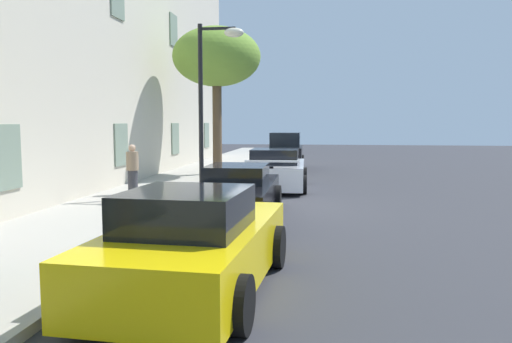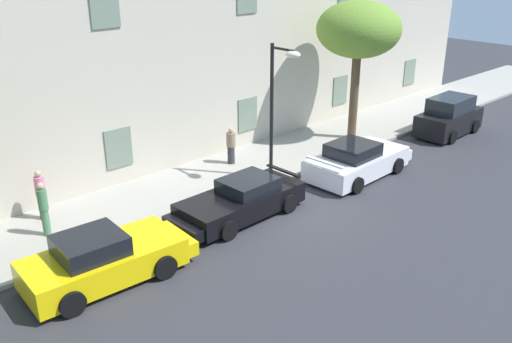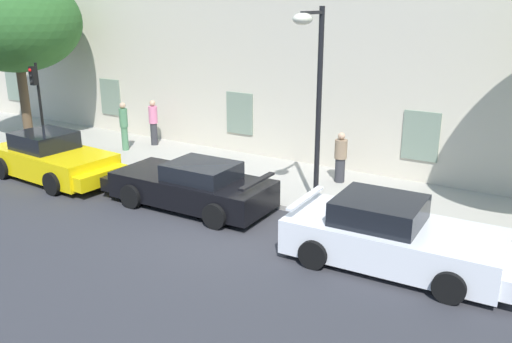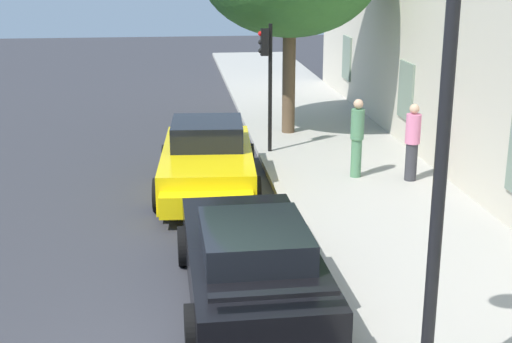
{
  "view_description": "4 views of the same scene",
  "coord_description": "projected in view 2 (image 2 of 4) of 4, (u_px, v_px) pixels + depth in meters",
  "views": [
    {
      "loc": [
        -13.69,
        -1.28,
        2.4
      ],
      "look_at": [
        -0.31,
        0.55,
        1.06
      ],
      "focal_mm": 35.0,
      "sensor_mm": 36.0,
      "label": 1
    },
    {
      "loc": [
        -12.82,
        -11.96,
        8.66
      ],
      "look_at": [
        -0.49,
        1.3,
        1.24
      ],
      "focal_mm": 38.92,
      "sensor_mm": 36.0,
      "label": 2
    },
    {
      "loc": [
        7.35,
        -10.16,
        5.5
      ],
      "look_at": [
        -0.39,
        2.36,
        0.82
      ],
      "focal_mm": 37.88,
      "sensor_mm": 36.0,
      "label": 3
    },
    {
      "loc": [
        8.11,
        -0.16,
        4.9
      ],
      "look_at": [
        -2.73,
        1.11,
        1.65
      ],
      "focal_mm": 50.06,
      "sensor_mm": 36.0,
      "label": 4
    }
  ],
  "objects": [
    {
      "name": "hatchback_parked",
      "position": [
        449.0,
        117.0,
        27.04
      ],
      "size": [
        3.94,
        1.97,
        1.87
      ],
      "color": "black",
      "rests_on": "ground"
    },
    {
      "name": "sidewalk",
      "position": [
        220.0,
        177.0,
        22.11
      ],
      "size": [
        60.0,
        3.97,
        0.14
      ],
      "primitive_type": "cube",
      "color": "#A8A399",
      "rests_on": "ground"
    },
    {
      "name": "tree_midblock",
      "position": [
        359.0,
        30.0,
        24.58
      ],
      "size": [
        3.78,
        3.78,
        6.32
      ],
      "color": "brown",
      "rests_on": "sidewalk"
    },
    {
      "name": "ground_plane",
      "position": [
        291.0,
        211.0,
        19.47
      ],
      "size": [
        80.0,
        80.0,
        0.0
      ],
      "primitive_type": "plane",
      "color": "#333338"
    },
    {
      "name": "pedestrian_strolling",
      "position": [
        231.0,
        145.0,
        23.05
      ],
      "size": [
        0.52,
        0.52,
        1.56
      ],
      "color": "#333338",
      "rests_on": "sidewalk"
    },
    {
      "name": "sportscar_red_lead",
      "position": [
        109.0,
        258.0,
        15.31
      ],
      "size": [
        4.8,
        2.37,
        1.49
      ],
      "color": "yellow",
      "rests_on": "ground"
    },
    {
      "name": "sportscar_yellow_flank",
      "position": [
        237.0,
        202.0,
        18.77
      ],
      "size": [
        4.97,
        2.16,
        1.31
      ],
      "color": "black",
      "rests_on": "ground"
    },
    {
      "name": "street_lamp",
      "position": [
        280.0,
        88.0,
        20.34
      ],
      "size": [
        0.44,
        1.42,
        5.23
      ],
      "color": "black",
      "rests_on": "sidewalk"
    },
    {
      "name": "pedestrian_bystander",
      "position": [
        44.0,
        208.0,
        17.24
      ],
      "size": [
        0.4,
        0.4,
        1.8
      ],
      "color": "#4C7F59",
      "rests_on": "sidewalk"
    },
    {
      "name": "building_facade",
      "position": [
        155.0,
        23.0,
        22.67
      ],
      "size": [
        40.82,
        4.51,
        11.39
      ],
      "color": "beige",
      "rests_on": "ground"
    },
    {
      "name": "sportscar_white_middle",
      "position": [
        359.0,
        160.0,
        22.33
      ],
      "size": [
        4.99,
        2.39,
        1.45
      ],
      "color": "white",
      "rests_on": "ground"
    },
    {
      "name": "pedestrian_admiring",
      "position": [
        41.0,
        194.0,
        18.29
      ],
      "size": [
        0.37,
        0.37,
        1.74
      ],
      "color": "#333338",
      "rests_on": "sidewalk"
    }
  ]
}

